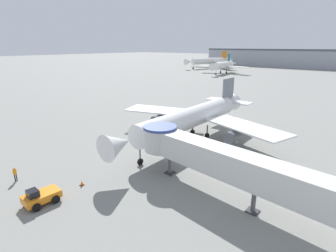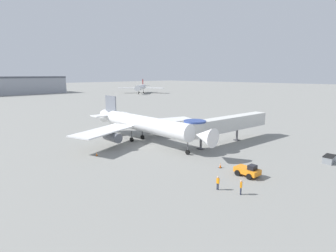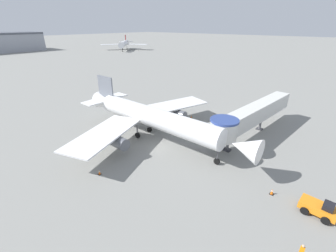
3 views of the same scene
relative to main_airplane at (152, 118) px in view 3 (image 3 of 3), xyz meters
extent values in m
plane|color=gray|center=(-0.90, -2.98, -3.85)|extent=(800.00, 800.00, 0.00)
cylinder|color=white|center=(0.01, -0.84, 0.13)|extent=(3.45, 24.03, 3.28)
cone|color=white|center=(0.11, -15.96, 0.13)|extent=(3.30, 3.63, 3.28)
cone|color=white|center=(-0.09, 12.32, 0.13)|extent=(3.31, 4.94, 3.28)
cube|color=white|center=(-8.26, 1.85, -0.45)|extent=(14.19, 9.11, 0.22)
cube|color=white|center=(8.23, 1.97, -0.45)|extent=(14.17, 8.96, 0.22)
cube|color=slate|center=(-0.09, 12.07, 3.08)|extent=(0.27, 4.23, 4.26)
cube|color=white|center=(-0.09, 12.56, 0.70)|extent=(9.01, 3.02, 0.18)
cylinder|color=#565960|center=(-7.19, 0.49, -1.60)|extent=(1.83, 4.24, 1.80)
cylinder|color=#565960|center=(7.19, 0.59, -1.60)|extent=(1.83, 4.24, 1.80)
cylinder|color=#4C4C51|center=(0.09, -12.35, -2.45)|extent=(0.18, 0.18, 1.88)
cylinder|color=black|center=(0.09, -12.35, -3.40)|extent=(0.27, 0.90, 0.90)
cylinder|color=#4C4C51|center=(-1.49, 2.15, -2.45)|extent=(0.22, 0.22, 1.88)
cylinder|color=black|center=(-1.49, 2.15, -3.40)|extent=(0.41, 0.90, 0.90)
cylinder|color=#4C4C51|center=(1.46, 2.17, -2.45)|extent=(0.22, 0.22, 1.88)
cylinder|color=black|center=(1.46, 2.17, -3.40)|extent=(0.41, 0.90, 0.90)
cube|color=silver|center=(13.43, -12.60, 0.18)|extent=(21.35, 4.72, 2.80)
cylinder|color=silver|center=(2.89, -11.53, 0.18)|extent=(3.90, 3.90, 2.80)
cylinder|color=navy|center=(2.89, -11.53, 1.73)|extent=(4.10, 4.09, 0.30)
cylinder|color=#56565B|center=(4.58, -11.70, -2.53)|extent=(0.44, 0.44, 2.62)
cube|color=#333338|center=(4.58, -11.70, -3.79)|extent=(1.10, 1.10, 0.12)
cylinder|color=#56565B|center=(15.54, -12.81, -2.53)|extent=(0.44, 0.44, 2.62)
cube|color=#333338|center=(15.54, -12.81, -3.79)|extent=(1.10, 1.10, 0.12)
cube|color=orange|center=(-1.26, -24.74, -3.08)|extent=(2.07, 3.49, 0.72)
cube|color=black|center=(-1.31, -25.50, -2.40)|extent=(1.18, 1.01, 0.65)
cylinder|color=black|center=(-2.27, -25.62, -3.44)|extent=(0.35, 0.82, 0.80)
cylinder|color=black|center=(-0.37, -25.73, -3.44)|extent=(0.35, 0.82, 0.80)
cylinder|color=black|center=(-2.16, -23.76, -3.44)|extent=(0.35, 0.82, 0.80)
cylinder|color=black|center=(-0.26, -23.87, -3.44)|extent=(0.35, 0.82, 0.80)
cube|color=black|center=(-11.89, -1.75, -3.83)|extent=(0.41, 0.41, 0.04)
cone|color=orange|center=(-11.89, -1.75, -3.49)|extent=(0.28, 0.28, 0.64)
cylinder|color=white|center=(-11.89, -1.75, -3.41)|extent=(0.16, 0.16, 0.08)
cube|color=black|center=(11.91, 0.12, -3.83)|extent=(0.39, 0.39, 0.04)
cone|color=orange|center=(11.91, 0.12, -3.50)|extent=(0.27, 0.27, 0.61)
cylinder|color=white|center=(11.91, 0.12, -3.43)|extent=(0.15, 0.15, 0.07)
cube|color=black|center=(-1.27, -20.25, -3.83)|extent=(0.44, 0.44, 0.04)
cone|color=orange|center=(-1.27, -20.25, -3.46)|extent=(0.31, 0.31, 0.69)
cylinder|color=white|center=(-1.27, -20.25, -3.38)|extent=(0.17, 0.17, 0.08)
cube|color=orange|center=(-8.02, -24.54, -2.66)|extent=(0.21, 0.34, 0.67)
sphere|color=tan|center=(-8.02, -24.54, -2.21)|extent=(0.23, 0.23, 0.23)
cylinder|color=silver|center=(89.34, 114.22, 0.70)|extent=(18.73, 17.86, 3.72)
cone|color=silver|center=(78.66, 104.23, 0.70)|extent=(5.52, 5.51, 3.72)
cone|color=silver|center=(98.38, 122.68, 0.70)|extent=(6.61, 6.52, 3.72)
cube|color=silver|center=(84.99, 123.40, 0.05)|extent=(16.14, 12.01, 0.22)
cube|color=silver|center=(98.20, 109.27, 0.05)|extent=(11.24, 16.31, 0.22)
cube|color=#B21E1E|center=(98.18, 122.49, 4.04)|extent=(3.19, 3.00, 4.83)
cube|color=silver|center=(98.59, 122.87, 1.35)|extent=(9.37, 9.74, 0.18)
cylinder|color=#4C4C51|center=(81.37, 106.77, -2.23)|extent=(0.18, 0.18, 2.14)
cylinder|color=black|center=(81.37, 106.77, -3.30)|extent=(0.98, 0.94, 1.10)
cylinder|color=#4C4C51|center=(90.22, 117.33, -2.23)|extent=(0.22, 0.22, 2.14)
cylinder|color=black|center=(90.22, 117.33, -3.30)|extent=(1.08, 1.04, 1.10)
cylinder|color=#4C4C51|center=(92.50, 114.89, -2.23)|extent=(0.22, 0.22, 2.14)
cylinder|color=black|center=(92.50, 114.89, -3.30)|extent=(1.08, 1.04, 1.10)
camera|label=1|loc=(22.83, -34.38, 11.28)|focal=28.00mm
camera|label=2|loc=(-33.50, -42.00, 10.20)|focal=28.00mm
camera|label=3|loc=(-24.61, -24.17, 14.15)|focal=24.00mm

